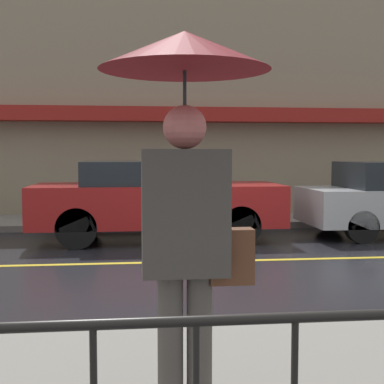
{
  "coord_description": "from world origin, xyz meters",
  "views": [
    {
      "loc": [
        -1.5,
        -7.92,
        1.62
      ],
      "look_at": [
        -0.79,
        -1.68,
        1.18
      ],
      "focal_mm": 50.0,
      "sensor_mm": 36.0,
      "label": 1
    }
  ],
  "objects": [
    {
      "name": "building_storefront",
      "position": [
        0.0,
        5.72,
        3.01
      ],
      "size": [
        28.0,
        0.85,
        6.07
      ],
      "color": "gray",
      "rests_on": "ground_plane"
    },
    {
      "name": "lane_marking",
      "position": [
        0.0,
        0.0,
        0.0
      ],
      "size": [
        25.2,
        0.12,
        0.01
      ],
      "color": "gold",
      "rests_on": "ground_plane"
    },
    {
      "name": "pedestrian",
      "position": [
        -1.21,
        -5.1,
        1.71
      ],
      "size": [
        0.91,
        0.91,
        2.13
      ],
      "rotation": [
        0.0,
        0.0,
        3.14
      ],
      "color": "#4C4742",
      "rests_on": "sidewalk_near"
    },
    {
      "name": "ground_plane",
      "position": [
        0.0,
        0.0,
        0.0
      ],
      "size": [
        80.0,
        80.0,
        0.0
      ],
      "primitive_type": "plane",
      "color": "black"
    },
    {
      "name": "sidewalk_far",
      "position": [
        0.0,
        4.5,
        0.07
      ],
      "size": [
        28.0,
        2.19,
        0.14
      ],
      "color": "gray",
      "rests_on": "ground_plane"
    },
    {
      "name": "car_red",
      "position": [
        -1.06,
        2.14,
        0.79
      ],
      "size": [
        4.61,
        1.87,
        1.49
      ],
      "color": "maroon",
      "rests_on": "ground_plane"
    }
  ]
}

